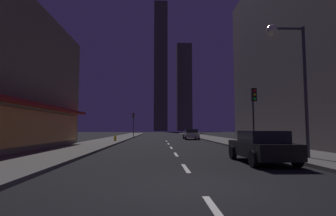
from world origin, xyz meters
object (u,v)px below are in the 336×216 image
object	(u,v)px
car_parked_far	(191,134)
street_lamp_right	(288,58)
traffic_light_far_left	(133,119)
car_parked_near	(261,146)
fire_hydrant_far_left	(115,138)
traffic_light_near_right	(254,104)

from	to	relation	value
car_parked_far	street_lamp_right	xyz separation A→B (m)	(1.78, -23.59, 4.33)
traffic_light_far_left	car_parked_near	bearing A→B (deg)	-75.50
car_parked_far	fire_hydrant_far_left	world-z (taller)	car_parked_far
street_lamp_right	car_parked_near	bearing A→B (deg)	-157.84
street_lamp_right	traffic_light_far_left	bearing A→B (deg)	107.52
traffic_light_near_right	street_lamp_right	distance (m)	5.30
traffic_light_near_right	traffic_light_far_left	world-z (taller)	same
car_parked_far	fire_hydrant_far_left	size ratio (longest dim) A/B	6.48
car_parked_far	traffic_light_far_left	xyz separation A→B (m)	(-9.10, 10.87, 2.45)
car_parked_near	street_lamp_right	xyz separation A→B (m)	(1.78, 0.73, 4.33)
traffic_light_far_left	traffic_light_near_right	bearing A→B (deg)	-69.55
car_parked_far	street_lamp_right	bearing A→B (deg)	-85.69
car_parked_near	fire_hydrant_far_left	distance (m)	20.18
traffic_light_far_left	street_lamp_right	distance (m)	36.19
traffic_light_near_right	street_lamp_right	xyz separation A→B (m)	(-0.12, -4.96, 1.87)
traffic_light_far_left	fire_hydrant_far_left	bearing A→B (deg)	-91.32
car_parked_near	street_lamp_right	size ratio (longest dim) A/B	0.64
street_lamp_right	traffic_light_near_right	bearing A→B (deg)	88.61
car_parked_far	traffic_light_far_left	size ratio (longest dim) A/B	1.01
car_parked_far	traffic_light_near_right	bearing A→B (deg)	-84.18
car_parked_near	fire_hydrant_far_left	world-z (taller)	car_parked_near
car_parked_far	traffic_light_far_left	bearing A→B (deg)	129.94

